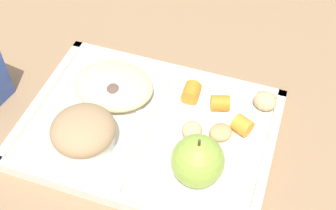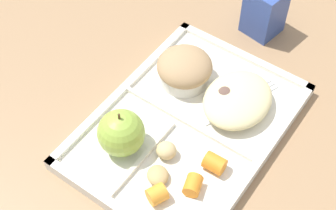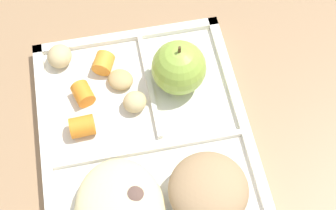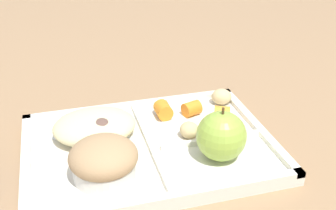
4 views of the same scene
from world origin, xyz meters
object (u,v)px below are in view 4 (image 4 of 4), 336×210
at_px(lunch_tray, 150,148).
at_px(bran_muffin, 104,160).
at_px(green_apple, 221,136).
at_px(plastic_fork, 83,136).

height_order(lunch_tray, bran_muffin, bran_muffin).
relative_size(lunch_tray, green_apple, 4.55).
distance_m(lunch_tray, green_apple, 0.11).
relative_size(bran_muffin, plastic_fork, 0.63).
bearing_deg(green_apple, lunch_tray, -32.09).
bearing_deg(bran_muffin, plastic_fork, -80.13).
relative_size(lunch_tray, bran_muffin, 3.99).
height_order(green_apple, bran_muffin, green_apple).
bearing_deg(green_apple, bran_muffin, 0.00).
bearing_deg(green_apple, plastic_fork, -30.10).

